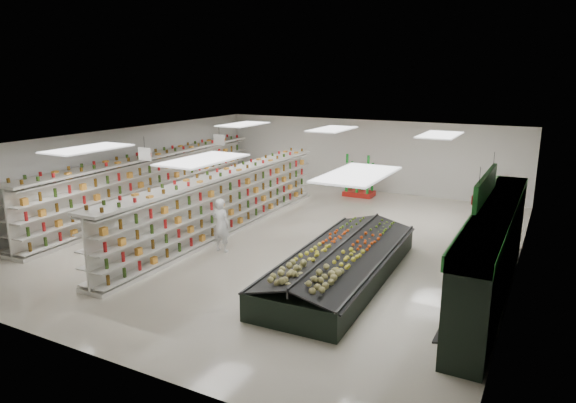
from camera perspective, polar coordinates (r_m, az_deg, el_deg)
The scene contains 16 objects.
floor at distance 16.77m, azimuth -0.68°, elevation -4.05°, with size 16.00×16.00×0.00m, color beige.
ceiling at distance 16.07m, azimuth -0.72°, elevation 6.86°, with size 14.00×16.00×0.02m, color white.
wall_back at distance 23.56m, azimuth 8.71°, elevation 5.08°, with size 14.00×0.02×3.20m, color white.
wall_front at distance 10.37m, azimuth -22.61°, elevation -7.47°, with size 14.00×0.02×3.20m, color white.
wall_left at distance 20.58m, azimuth -18.10°, elevation 3.25°, with size 0.02×16.00×3.20m, color white.
wall_right at distance 14.46m, azimuth 24.45°, elevation -1.70°, with size 0.02×16.00×3.20m, color white.
produce_wall_case at distance 13.15m, azimuth 21.78°, elevation -4.56°, with size 0.93×8.00×2.20m.
aisle_sign_near at distance 16.76m, azimuth -15.61°, elevation 5.10°, with size 0.52×0.06×0.75m.
aisle_sign_far at distance 19.82m, azimuth -7.64°, elevation 6.80°, with size 0.52×0.06×0.75m.
hortifruti_banner at distance 12.82m, azimuth 21.09°, elevation 1.58°, with size 0.12×3.20×0.95m.
gondola_left at distance 20.62m, azimuth -14.64°, elevation 1.83°, with size 1.60×12.69×2.19m.
gondola_center at distance 17.30m, azimuth -7.06°, elevation -0.37°, with size 1.06×11.72×2.03m.
produce_island at distance 13.49m, azimuth 5.95°, elevation -6.73°, with size 2.57×6.57×0.97m.
soda_endcap at distance 22.50m, azimuth 7.96°, elevation 2.66°, with size 1.33×0.91×1.69m.
shopper_main at distance 15.42m, azimuth -7.45°, elevation -2.61°, with size 0.60×0.39×1.64m, color white.
shopper_background at distance 21.45m, azimuth -5.74°, elevation 2.01°, with size 0.74×0.46×1.52m, color #977F5D.
Camera 1 is at (7.65, -13.99, 5.21)m, focal length 32.00 mm.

